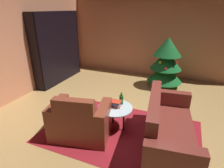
{
  "coord_description": "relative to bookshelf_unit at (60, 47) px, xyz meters",
  "views": [
    {
      "loc": [
        1.06,
        -3.06,
        2.23
      ],
      "look_at": [
        -0.19,
        0.02,
        0.84
      ],
      "focal_mm": 29.39,
      "sensor_mm": 36.0,
      "label": 1
    }
  ],
  "objects": [
    {
      "name": "ground_plane",
      "position": [
        2.67,
        -1.69,
        -1.07
      ],
      "size": [
        7.7,
        7.7,
        0.0
      ],
      "primitive_type": "plane",
      "color": "#AA854D"
    },
    {
      "name": "bottle_on_table",
      "position": [
        2.69,
        -1.73,
        -0.5
      ],
      "size": [
        0.08,
        0.08,
        0.24
      ],
      "color": "#16571E",
      "rests_on": "coffee_table"
    },
    {
      "name": "bookshelf_unit",
      "position": [
        0.0,
        0.0,
        0.0
      ],
      "size": [
        0.34,
        1.92,
        2.13
      ],
      "color": "black",
      "rests_on": "ground"
    },
    {
      "name": "book_stack_on_table",
      "position": [
        2.62,
        -1.87,
        -0.53
      ],
      "size": [
        0.21,
        0.18,
        0.12
      ],
      "color": "#C93C2F",
      "rests_on": "coffee_table"
    },
    {
      "name": "wall_left",
      "position": [
        -0.24,
        -1.69,
        0.29
      ],
      "size": [
        0.06,
        6.54,
        2.71
      ],
      "primitive_type": "cube",
      "color": "tan",
      "rests_on": "ground"
    },
    {
      "name": "decorated_tree",
      "position": [
        3.23,
        0.63,
        -0.3
      ],
      "size": [
        1.02,
        1.02,
        1.47
      ],
      "color": "brown",
      "rests_on": "ground"
    },
    {
      "name": "coffee_table",
      "position": [
        2.63,
        -1.9,
        -0.64
      ],
      "size": [
        0.67,
        0.67,
        0.47
      ],
      "color": "black",
      "rests_on": "ground"
    },
    {
      "name": "armchair_red",
      "position": [
        2.14,
        -2.39,
        -0.75
      ],
      "size": [
        1.16,
        0.9,
        0.9
      ],
      "color": "brown",
      "rests_on": "ground"
    },
    {
      "name": "wall_back",
      "position": [
        2.67,
        1.54,
        0.29
      ],
      "size": [
        5.88,
        0.06,
        2.71
      ],
      "primitive_type": "cube",
      "color": "tan",
      "rests_on": "ground"
    },
    {
      "name": "area_rug",
      "position": [
        2.77,
        -1.98,
        -1.06
      ],
      "size": [
        2.92,
        1.88,
        0.01
      ],
      "primitive_type": "cube",
      "color": "maroon",
      "rests_on": "ground"
    },
    {
      "name": "couch_red",
      "position": [
        3.62,
        -2.05,
        -0.76
      ],
      "size": [
        0.97,
        1.88,
        0.91
      ],
      "color": "maroon",
      "rests_on": "ground"
    }
  ]
}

